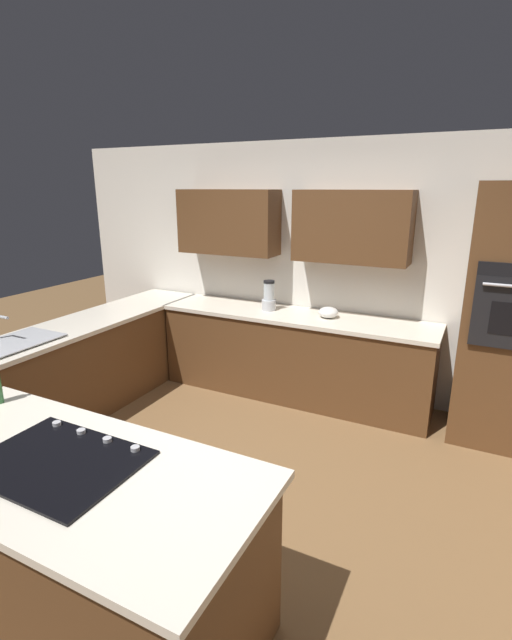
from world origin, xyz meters
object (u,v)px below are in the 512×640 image
object	(u,v)px
sink_unit	(13,342)
blender	(269,297)
mixing_bowl	(328,312)
cooktop	(58,461)

from	to	relation	value
sink_unit	blender	world-z (taller)	blender
blender	mixing_bowl	xyz separation A→B (m)	(-0.65, 0.00, -0.08)
sink_unit	blender	size ratio (longest dim) A/B	2.22
sink_unit	mixing_bowl	bearing A→B (deg)	-137.28
cooktop	blender	world-z (taller)	blender
mixing_bowl	cooktop	bearing A→B (deg)	82.79
sink_unit	mixing_bowl	size ratio (longest dim) A/B	3.61
sink_unit	blender	distance (m)	2.40
blender	mixing_bowl	distance (m)	0.66
cooktop	sink_unit	bearing A→B (deg)	-30.81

